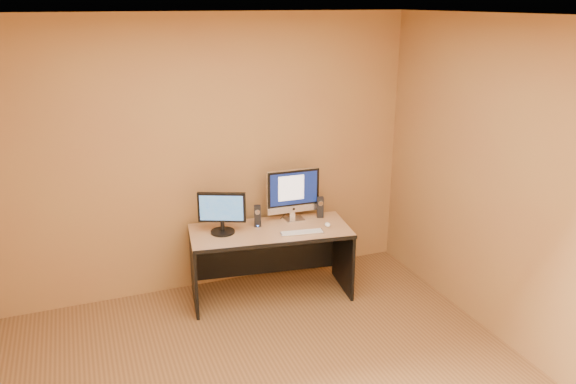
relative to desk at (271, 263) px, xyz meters
name	(u,v)px	position (x,y,z in m)	size (l,w,h in m)	color
walls	(283,237)	(-0.45, -1.54, 0.96)	(4.00, 4.00, 2.60)	olive
ceiling	(282,17)	(-0.45, -1.54, 2.26)	(4.00, 4.00, 0.00)	white
desk	(271,263)	(0.00, 0.00, 0.00)	(1.47, 0.64, 0.68)	#A87D54
imac	(294,195)	(0.30, 0.16, 0.59)	(0.52, 0.19, 0.50)	silver
second_monitor	(222,213)	(-0.43, 0.09, 0.53)	(0.44, 0.22, 0.39)	black
speaker_left	(258,216)	(-0.08, 0.13, 0.44)	(0.06, 0.07, 0.20)	black
speaker_right	(320,207)	(0.56, 0.13, 0.44)	(0.06, 0.07, 0.20)	black
keyboard	(302,232)	(0.24, -0.18, 0.35)	(0.39, 0.11, 0.02)	silver
mouse	(328,224)	(0.53, -0.11, 0.36)	(0.05, 0.09, 0.03)	white
cable_a	(291,215)	(0.32, 0.28, 0.34)	(0.01, 0.01, 0.20)	black
cable_b	(283,216)	(0.23, 0.28, 0.34)	(0.01, 0.01, 0.17)	black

